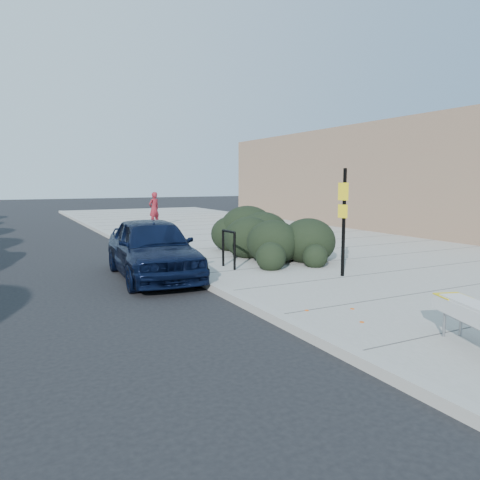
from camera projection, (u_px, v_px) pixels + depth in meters
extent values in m
plane|color=black|center=(228.00, 298.00, 9.92)|extent=(120.00, 120.00, 0.00)
cube|color=gray|center=(307.00, 248.00, 16.87)|extent=(11.20, 50.00, 0.15)
cube|color=#9E9E99|center=(157.00, 259.00, 14.32)|extent=(0.22, 50.00, 0.17)
cylinder|color=gray|center=(444.00, 324.00, 6.99)|extent=(0.05, 0.05, 0.39)
cylinder|color=gray|center=(461.00, 323.00, 7.03)|extent=(0.05, 0.05, 0.39)
cylinder|color=gray|center=(479.00, 329.00, 6.21)|extent=(0.53, 1.48, 0.03)
cube|color=yellow|center=(453.00, 296.00, 6.99)|extent=(0.53, 0.52, 0.02)
cylinder|color=black|center=(235.00, 251.00, 12.21)|extent=(0.07, 0.07, 0.98)
cylinder|color=black|center=(223.00, 248.00, 12.76)|extent=(0.07, 0.07, 0.98)
cylinder|color=black|center=(229.00, 231.00, 12.42)|extent=(0.10, 0.64, 0.07)
cube|color=black|center=(344.00, 223.00, 11.31)|extent=(0.07, 0.07, 2.62)
cube|color=yellow|center=(343.00, 192.00, 11.18)|extent=(0.07, 0.30, 0.42)
cube|color=yellow|center=(343.00, 211.00, 11.24)|extent=(0.07, 0.28, 0.32)
ellipsoid|color=black|center=(267.00, 228.00, 14.42)|extent=(2.96, 4.87, 1.72)
imported|color=black|center=(152.00, 248.00, 11.91)|extent=(2.15, 4.68, 1.55)
imported|color=maroon|center=(154.00, 209.00, 24.31)|extent=(0.75, 0.64, 1.74)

